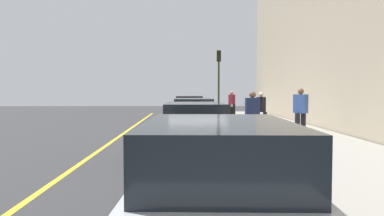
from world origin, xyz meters
The scene contains 14 objects.
ground_plane centered at (0.00, 0.00, 0.00)m, with size 56.00×56.00×0.00m, color #333335.
sidewalk centered at (0.00, -3.30, 0.07)m, with size 28.00×4.60×0.15m, color gray.
lane_stripe_centre centered at (0.00, 3.20, 0.00)m, with size 28.00×0.14×0.01m, color gold.
snow_bank_curb centered at (5.59, -0.70, 0.11)m, with size 7.05×0.56×0.22m, color white.
parked_car_silver centered at (-11.44, 0.17, 0.76)m, with size 4.85×2.04×1.51m.
parked_car_charcoal centered at (-5.42, 0.28, 0.76)m, with size 4.48×1.90×1.51m.
parked_car_white centered at (0.25, 0.22, 0.76)m, with size 4.78×2.00×1.51m.
parked_car_red centered at (7.36, 0.24, 0.76)m, with size 4.57×2.03×1.51m.
pedestrian_blue_coat centered at (-1.70, -3.89, 1.10)m, with size 0.57×0.54×1.79m.
pedestrian_navy_coat centered at (-3.56, -1.69, 1.05)m, with size 0.55×0.46×1.68m.
pedestrian_black_coat centered at (0.30, -2.79, 1.02)m, with size 0.52×0.48×1.63m.
pedestrian_burgundy_coat centered at (8.90, -2.60, 1.03)m, with size 0.52×0.52×1.65m.
traffic_light_pole centered at (7.92, -1.62, 3.04)m, with size 0.35×0.26×4.27m.
rolling_suitcase centered at (8.37, -2.52, 0.46)m, with size 0.34×0.22×0.98m.
Camera 1 is at (-15.62, 0.54, 1.85)m, focal length 34.21 mm.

